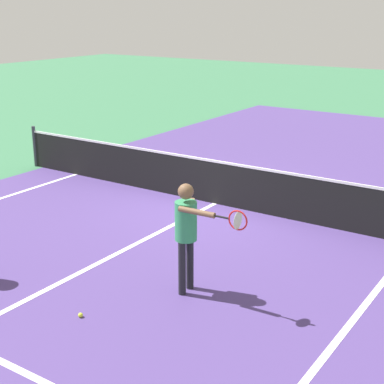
{
  "coord_description": "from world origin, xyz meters",
  "views": [
    {
      "loc": [
        6.17,
        -10.12,
        4.03
      ],
      "look_at": [
        0.88,
        -2.21,
        1.0
      ],
      "focal_mm": 54.54,
      "sensor_mm": 36.0,
      "label": 1
    }
  ],
  "objects": [
    {
      "name": "net",
      "position": [
        0.0,
        0.0,
        0.49
      ],
      "size": [
        11.22,
        0.09,
        1.07
      ],
      "color": "#33383D",
      "rests_on": "ground_plane"
    },
    {
      "name": "player_near",
      "position": [
        1.78,
        -3.68,
        1.04
      ],
      "size": [
        1.22,
        0.46,
        1.67
      ],
      "color": "black",
      "rests_on": "ground_plane"
    },
    {
      "name": "ground_plane",
      "position": [
        0.0,
        0.0,
        0.0
      ],
      "size": [
        60.0,
        60.0,
        0.0
      ],
      "primitive_type": "plane",
      "color": "#38724C"
    },
    {
      "name": "tennis_ball_mid_court",
      "position": [
        0.99,
        -5.11,
        0.03
      ],
      "size": [
        0.07,
        0.07,
        0.07
      ],
      "primitive_type": "sphere",
      "color": "#CCE033",
      "rests_on": "ground_plane"
    },
    {
      "name": "court_surface_inbounds",
      "position": [
        0.0,
        0.0,
        0.0
      ],
      "size": [
        10.62,
        24.4,
        0.0
      ],
      "primitive_type": "cube",
      "color": "#4C387A",
      "rests_on": "ground_plane"
    },
    {
      "name": "line_center_service",
      "position": [
        0.0,
        -3.2,
        0.0
      ],
      "size": [
        0.1,
        6.4,
        0.01
      ],
      "primitive_type": "cube",
      "color": "white",
      "rests_on": "ground_plane"
    }
  ]
}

